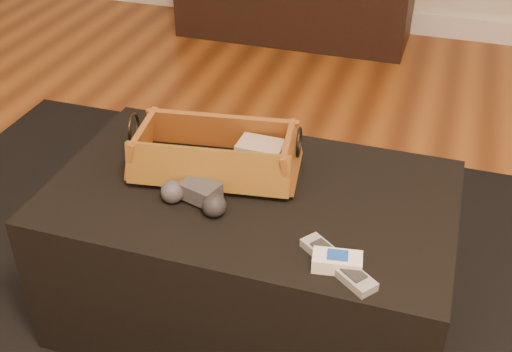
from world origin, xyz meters
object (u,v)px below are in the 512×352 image
(ottoman, at_px, (251,254))
(cream_gadget, at_px, (337,262))
(game_controller, at_px, (196,196))
(silver_remote, at_px, (338,264))
(wicker_basket, at_px, (216,155))
(tv_remote, at_px, (206,166))

(ottoman, relative_size, cream_gadget, 9.02)
(cream_gadget, bearing_deg, ottoman, 140.76)
(game_controller, xyz_separation_m, silver_remote, (0.37, -0.11, -0.02))
(wicker_basket, xyz_separation_m, silver_remote, (0.37, -0.26, -0.04))
(silver_remote, bearing_deg, game_controller, 162.89)
(tv_remote, distance_m, game_controller, 0.13)
(ottoman, bearing_deg, silver_remote, -38.84)
(wicker_basket, height_order, cream_gadget, wicker_basket)
(wicker_basket, height_order, game_controller, wicker_basket)
(silver_remote, bearing_deg, ottoman, 141.16)
(tv_remote, bearing_deg, wicker_basket, 30.87)
(tv_remote, height_order, silver_remote, tv_remote)
(cream_gadget, bearing_deg, game_controller, 162.55)
(ottoman, distance_m, cream_gadget, 0.41)
(game_controller, xyz_separation_m, cream_gadget, (0.37, -0.11, -0.01))
(game_controller, relative_size, silver_remote, 0.97)
(ottoman, xyz_separation_m, silver_remote, (0.26, -0.21, 0.22))
(cream_gadget, bearing_deg, tv_remote, 147.83)
(tv_remote, xyz_separation_m, wicker_basket, (0.02, 0.02, 0.02))
(ottoman, xyz_separation_m, tv_remote, (-0.13, 0.03, 0.24))
(game_controller, height_order, cream_gadget, game_controller)
(ottoman, height_order, game_controller, game_controller)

